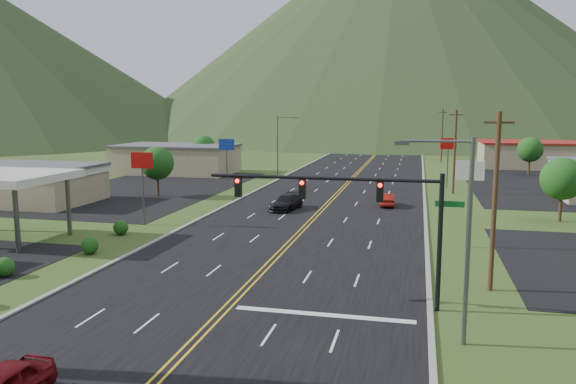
% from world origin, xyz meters
% --- Properties ---
extents(traffic_signal, '(13.10, 0.43, 7.00)m').
position_xyz_m(traffic_signal, '(6.48, 14.00, 5.33)').
color(traffic_signal, black).
rests_on(traffic_signal, ground).
extents(streetlight_east, '(3.28, 0.25, 9.00)m').
position_xyz_m(streetlight_east, '(11.18, 10.00, 5.18)').
color(streetlight_east, '#59595E').
rests_on(streetlight_east, ground).
extents(streetlight_west, '(3.28, 0.25, 9.00)m').
position_xyz_m(streetlight_west, '(-11.68, 70.00, 5.18)').
color(streetlight_west, '#59595E').
rests_on(streetlight_west, ground).
extents(building_west_mid, '(14.40, 10.40, 4.10)m').
position_xyz_m(building_west_mid, '(-32.00, 38.00, 2.27)').
color(building_west_mid, tan).
rests_on(building_west_mid, ground).
extents(building_west_far, '(18.40, 11.40, 4.50)m').
position_xyz_m(building_west_far, '(-28.00, 68.00, 2.26)').
color(building_west_far, tan).
rests_on(building_west_far, ground).
extents(building_east_far, '(16.40, 12.40, 4.50)m').
position_xyz_m(building_east_far, '(28.00, 90.00, 2.26)').
color(building_east_far, tan).
rests_on(building_east_far, ground).
extents(pole_sign_west_a, '(2.00, 0.18, 6.40)m').
position_xyz_m(pole_sign_west_a, '(-14.00, 30.00, 5.05)').
color(pole_sign_west_a, '#59595E').
rests_on(pole_sign_west_a, ground).
extents(pole_sign_west_b, '(2.00, 0.18, 6.40)m').
position_xyz_m(pole_sign_west_b, '(-14.00, 52.00, 5.05)').
color(pole_sign_west_b, '#59595E').
rests_on(pole_sign_west_b, ground).
extents(pole_sign_east_a, '(2.00, 0.18, 6.40)m').
position_xyz_m(pole_sign_east_a, '(13.00, 28.00, 5.05)').
color(pole_sign_east_a, '#59595E').
rests_on(pole_sign_east_a, ground).
extents(pole_sign_east_b, '(2.00, 0.18, 6.40)m').
position_xyz_m(pole_sign_east_b, '(13.00, 60.00, 5.05)').
color(pole_sign_east_b, '#59595E').
rests_on(pole_sign_east_b, ground).
extents(tree_west_a, '(3.84, 3.84, 5.82)m').
position_xyz_m(tree_west_a, '(-20.00, 45.00, 3.89)').
color(tree_west_a, '#382314').
rests_on(tree_west_a, ground).
extents(tree_west_b, '(3.84, 3.84, 5.82)m').
position_xyz_m(tree_west_b, '(-25.00, 72.00, 3.89)').
color(tree_west_b, '#382314').
rests_on(tree_west_b, ground).
extents(tree_east_a, '(3.84, 3.84, 5.82)m').
position_xyz_m(tree_east_a, '(22.00, 40.00, 3.89)').
color(tree_east_a, '#382314').
rests_on(tree_east_a, ground).
extents(tree_east_b, '(3.84, 3.84, 5.82)m').
position_xyz_m(tree_east_b, '(26.00, 78.00, 3.89)').
color(tree_east_b, '#382314').
rests_on(tree_east_b, ground).
extents(utility_pole_a, '(1.60, 0.28, 10.00)m').
position_xyz_m(utility_pole_a, '(13.50, 18.00, 5.13)').
color(utility_pole_a, '#382314').
rests_on(utility_pole_a, ground).
extents(utility_pole_b, '(1.60, 0.28, 10.00)m').
position_xyz_m(utility_pole_b, '(13.50, 55.00, 5.13)').
color(utility_pole_b, '#382314').
rests_on(utility_pole_b, ground).
extents(utility_pole_c, '(1.60, 0.28, 10.00)m').
position_xyz_m(utility_pole_c, '(13.50, 95.00, 5.13)').
color(utility_pole_c, '#382314').
rests_on(utility_pole_c, ground).
extents(utility_pole_d, '(1.60, 0.28, 10.00)m').
position_xyz_m(utility_pole_d, '(13.50, 135.00, 5.13)').
color(utility_pole_d, '#382314').
rests_on(utility_pole_d, ground).
extents(mountain_n, '(220.00, 220.00, 85.00)m').
position_xyz_m(mountain_n, '(0.00, 220.00, 42.50)').
color(mountain_n, '#1E3417').
rests_on(mountain_n, ground).
extents(car_dark_mid, '(2.92, 5.43, 1.50)m').
position_xyz_m(car_dark_mid, '(-3.50, 39.97, 0.75)').
color(car_dark_mid, black).
rests_on(car_dark_mid, ground).
extents(car_red_far, '(1.80, 4.16, 1.33)m').
position_xyz_m(car_red_far, '(6.24, 44.47, 0.67)').
color(car_red_far, maroon).
rests_on(car_red_far, ground).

